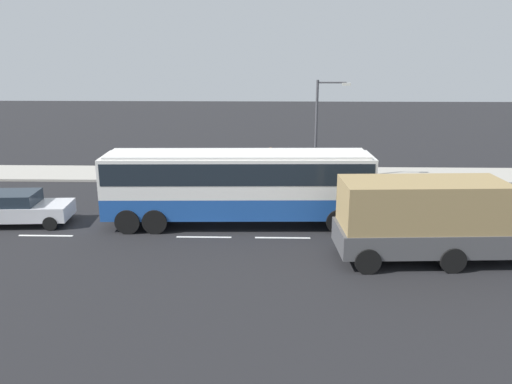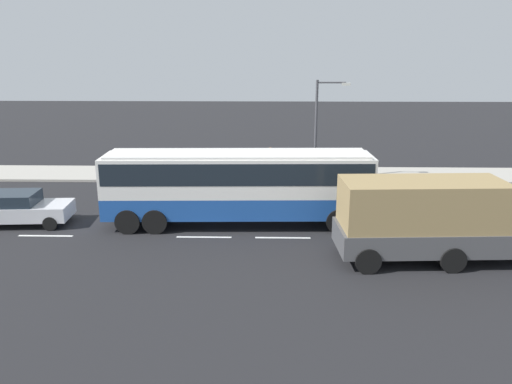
% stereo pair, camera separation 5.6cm
% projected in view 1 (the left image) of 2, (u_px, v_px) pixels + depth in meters
% --- Properties ---
extents(ground_plane, '(120.00, 120.00, 0.00)m').
position_uv_depth(ground_plane, '(270.00, 219.00, 24.63)').
color(ground_plane, black).
extents(sidewalk_curb, '(80.00, 4.00, 0.15)m').
position_uv_depth(sidewalk_curb, '(270.00, 174.00, 33.23)').
color(sidewalk_curb, '#A8A399').
rests_on(sidewalk_curb, ground_plane).
extents(lane_centreline, '(40.18, 0.16, 0.01)m').
position_uv_depth(lane_centreline, '(323.00, 238.00, 22.10)').
color(lane_centreline, white).
rests_on(lane_centreline, ground_plane).
extents(coach_bus, '(12.20, 2.94, 3.42)m').
position_uv_depth(coach_bus, '(238.00, 181.00, 23.27)').
color(coach_bus, '#1E4C9E').
rests_on(coach_bus, ground_plane).
extents(cargo_truck, '(8.55, 3.08, 3.16)m').
position_uv_depth(cargo_truck, '(444.00, 218.00, 19.39)').
color(cargo_truck, navy).
rests_on(cargo_truck, ground_plane).
extents(car_silver_hatch, '(4.80, 2.27, 1.54)m').
position_uv_depth(car_silver_hatch, '(16.00, 208.00, 23.66)').
color(car_silver_hatch, silver).
rests_on(car_silver_hatch, ground_plane).
extents(pedestrian_near_curb, '(0.32, 0.32, 1.69)m').
position_uv_depth(pedestrian_near_curb, '(271.00, 158.00, 33.15)').
color(pedestrian_near_curb, '#38334C').
rests_on(pedestrian_near_curb, sidewalk_curb).
extents(street_lamp, '(2.01, 0.24, 6.05)m').
position_uv_depth(street_lamp, '(320.00, 122.00, 30.51)').
color(street_lamp, '#47474C').
rests_on(street_lamp, sidewalk_curb).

